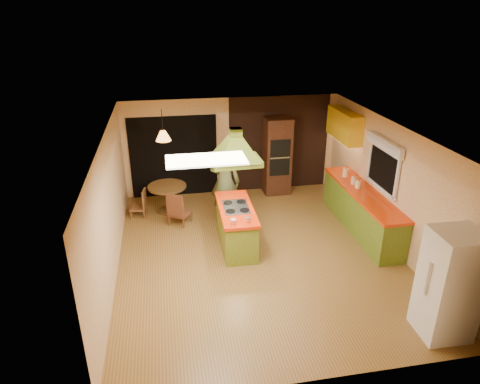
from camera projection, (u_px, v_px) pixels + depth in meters
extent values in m
plane|color=olive|center=(258.00, 253.00, 8.63)|extent=(6.50, 6.50, 0.00)
plane|color=beige|center=(232.00, 146.00, 11.06)|extent=(5.50, 0.00, 5.50)
plane|color=beige|center=(317.00, 305.00, 5.20)|extent=(5.50, 0.00, 5.50)
plane|color=beige|center=(110.00, 208.00, 7.68)|extent=(0.00, 6.50, 6.50)
plane|color=beige|center=(393.00, 187.00, 8.58)|extent=(0.00, 6.50, 6.50)
plane|color=silver|center=(260.00, 133.00, 7.63)|extent=(6.50, 6.50, 0.00)
cube|color=#381E14|center=(279.00, 144.00, 11.24)|extent=(2.64, 0.03, 2.50)
cube|color=black|center=(174.00, 157.00, 10.88)|extent=(2.20, 0.03, 2.10)
cube|color=olive|center=(361.00, 212.00, 9.40)|extent=(0.58, 3.00, 0.86)
cube|color=#E53807|center=(364.00, 192.00, 9.21)|extent=(0.62, 3.05, 0.06)
cube|color=yellow|center=(344.00, 125.00, 10.25)|extent=(0.34, 1.40, 0.70)
cube|color=black|center=(384.00, 166.00, 8.81)|extent=(0.03, 1.16, 0.96)
cube|color=white|center=(385.00, 144.00, 8.61)|extent=(0.10, 1.35, 0.22)
cube|color=white|center=(206.00, 160.00, 6.37)|extent=(1.20, 0.60, 0.03)
cube|color=olive|center=(236.00, 228.00, 8.79)|extent=(0.67, 1.65, 0.80)
cube|color=red|center=(236.00, 209.00, 8.61)|extent=(0.73, 1.73, 0.06)
cube|color=silver|center=(236.00, 207.00, 8.60)|extent=(0.51, 0.73, 0.02)
cube|color=olive|center=(236.00, 161.00, 8.20)|extent=(0.97, 0.71, 0.11)
pyramid|color=olive|center=(236.00, 136.00, 8.00)|extent=(0.97, 0.71, 0.45)
cube|color=olive|center=(236.00, 132.00, 7.97)|extent=(0.22, 0.22, 0.14)
imported|color=#47512A|center=(225.00, 182.00, 9.65)|extent=(0.79, 0.64, 1.88)
cube|color=white|center=(450.00, 285.00, 6.23)|extent=(0.73, 0.69, 1.73)
cube|color=#492717|center=(277.00, 156.00, 11.07)|extent=(0.67, 0.59, 2.01)
cube|color=black|center=(280.00, 148.00, 10.68)|extent=(0.52, 0.03, 0.45)
cube|color=black|center=(280.00, 167.00, 10.88)|extent=(0.52, 0.03, 0.45)
cylinder|color=brown|center=(167.00, 186.00, 10.10)|extent=(0.91, 0.91, 0.05)
cylinder|color=brown|center=(168.00, 199.00, 10.23)|extent=(0.14, 0.14, 0.63)
cylinder|color=brown|center=(169.00, 211.00, 10.36)|extent=(0.51, 0.51, 0.05)
cone|color=#FF9E3F|center=(163.00, 136.00, 9.60)|extent=(0.39, 0.39, 0.22)
cylinder|color=#FFF5CD|center=(346.00, 172.00, 9.95)|extent=(0.16, 0.16, 0.20)
cylinder|color=#FDE9CB|center=(354.00, 180.00, 9.53)|extent=(0.13, 0.13, 0.18)
cylinder|color=#FFF6CD|center=(358.00, 184.00, 9.34)|extent=(0.15, 0.15, 0.17)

